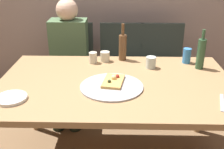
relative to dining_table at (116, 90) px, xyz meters
The scene contains 15 objects.
dining_table is the anchor object (origin of this frame).
pizza_tray 0.12m from the dining_table, 106.80° to the right, with size 0.43×0.43×0.01m, color #ADADB2.
pizza_slice_last 0.10m from the dining_table, 114.67° to the right, with size 0.16×0.24×0.05m.
wine_bottle 0.48m from the dining_table, 83.41° to the left, with size 0.06×0.06×0.31m.
beer_bottle 0.72m from the dining_table, 21.93° to the left, with size 0.06×0.06×0.31m.
tumbler_near 0.42m from the dining_table, 103.48° to the left, with size 0.08×0.08×0.08m, color beige.
tumbler_far 0.42m from the dining_table, 118.11° to the left, with size 0.07×0.07×0.09m, color beige.
wine_glass 0.39m from the dining_table, 44.08° to the left, with size 0.08×0.08×0.09m, color #B7C6BC.
soda_can 0.70m from the dining_table, 33.49° to the left, with size 0.07×0.07×0.12m, color #337AC1.
plate_stack 0.70m from the dining_table, 156.70° to the right, with size 0.19×0.19×0.02m, color white.
table_knife 0.71m from the dining_table, 24.02° to the right, with size 0.22×0.02×0.01m, color #B7B7BC.
chair_left 1.04m from the dining_table, 117.38° to the left, with size 0.44×0.44×0.90m.
chair_middle 0.93m from the dining_table, 87.26° to the left, with size 0.44×0.44×0.90m.
chair_right 1.04m from the dining_table, 62.91° to the left, with size 0.44×0.44×0.90m.
guest_in_sweater 0.90m from the dining_table, 121.81° to the left, with size 0.36×0.56×1.17m.
Camera 1 is at (0.02, -1.74, 1.55)m, focal length 44.05 mm.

